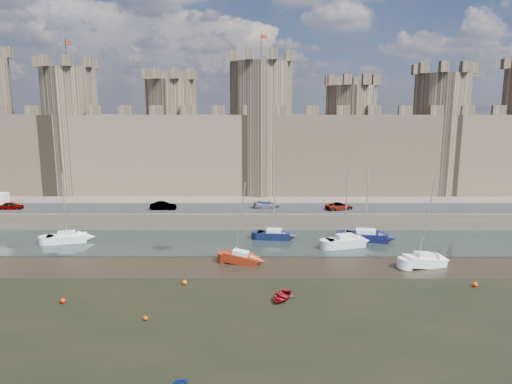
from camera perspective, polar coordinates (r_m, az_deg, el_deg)
ground at (r=38.52m, az=-1.86°, el=-16.65°), size 160.00×160.00×0.00m
seaweed_patch at (r=33.28m, az=-2.23°, el=-21.32°), size 70.00×34.00×0.01m
water_channel at (r=60.87m, az=-1.09°, el=-6.32°), size 160.00×12.00×0.08m
quay at (r=95.70m, az=-0.65°, el=0.56°), size 160.00×60.00×2.50m
road at (r=69.93m, az=-0.93°, el=-2.00°), size 160.00×7.00×0.10m
castle at (r=82.53m, az=-1.22°, el=6.29°), size 108.50×11.00×29.00m
car_0 at (r=78.04m, az=-28.27°, el=-1.54°), size 3.56×1.65×1.18m
car_1 at (r=69.91m, az=-11.52°, el=-1.72°), size 3.91×1.45×1.28m
car_2 at (r=69.78m, az=1.39°, el=-1.57°), size 4.31×2.32×1.19m
car_3 at (r=69.65m, az=10.38°, el=-1.77°), size 4.57×3.09×1.16m
sailboat_0 at (r=65.56m, az=-22.58°, el=-5.27°), size 5.29×3.21×9.27m
sailboat_1 at (r=62.10m, az=2.27°, el=-5.32°), size 4.66×2.30×8.97m
sailboat_2 at (r=59.62m, az=11.06°, el=-6.07°), size 5.27×3.19×10.64m
sailboat_3 at (r=63.00m, az=13.53°, el=-5.34°), size 5.94×3.14×9.89m
sailboat_4 at (r=52.88m, az=-1.92°, el=-8.16°), size 4.32×2.57×9.48m
sailboat_5 at (r=55.14m, az=20.28°, el=-8.00°), size 5.06×2.99×10.24m
dinghy_1 at (r=31.67m, az=-9.62°, el=-22.54°), size 1.64×1.53×0.70m
dinghy_4 at (r=43.41m, az=3.20°, el=-12.99°), size 3.11×3.48×0.59m
buoy_0 at (r=46.24m, az=-23.01°, el=-12.41°), size 0.48×0.48×0.48m
buoy_1 at (r=47.42m, az=-8.93°, el=-11.10°), size 0.49×0.49×0.49m
buoy_3 at (r=51.21m, az=25.69°, el=-10.39°), size 0.50×0.50×0.50m
buoy_4 at (r=40.72m, az=-13.65°, el=-15.07°), size 0.40×0.40×0.40m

